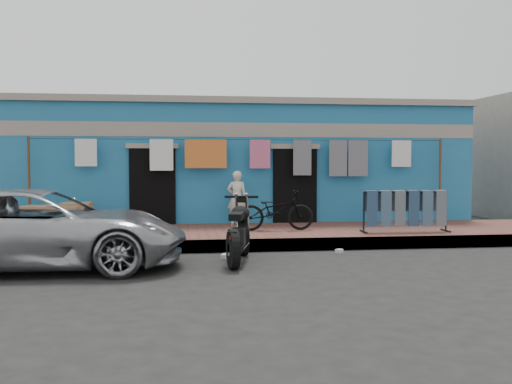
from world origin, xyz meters
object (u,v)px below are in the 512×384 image
at_px(motorcycle, 238,230).
at_px(car, 41,228).
at_px(bicycle, 276,206).
at_px(jeans_rack, 405,210).
at_px(charpoy, 60,217).
at_px(seated_person, 237,198).

bearing_deg(motorcycle, car, -163.37).
bearing_deg(bicycle, jeans_rack, -103.26).
bearing_deg(car, bicycle, -57.91).
bearing_deg(charpoy, jeans_rack, -10.77).
bearing_deg(jeans_rack, bicycle, 166.73).
relative_size(seated_person, bicycle, 0.78).
distance_m(car, charpoy, 3.50).
distance_m(car, bicycle, 5.12).
bearing_deg(charpoy, motorcycle, -41.27).
bearing_deg(car, charpoy, 6.97).
relative_size(car, charpoy, 2.64).
xyz_separation_m(charpoy, jeans_rack, (7.48, -1.42, 0.18)).
distance_m(car, jeans_rack, 7.37).
height_order(seated_person, motorcycle, seated_person).
xyz_separation_m(bicycle, jeans_rack, (2.73, -0.64, -0.07)).
relative_size(seated_person, jeans_rack, 0.67).
height_order(seated_person, jeans_rack, seated_person).
height_order(car, bicycle, car).
bearing_deg(bicycle, seated_person, 32.23).
relative_size(bicycle, motorcycle, 0.90).
relative_size(seated_person, motorcycle, 0.70).
relative_size(car, seated_person, 3.71).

